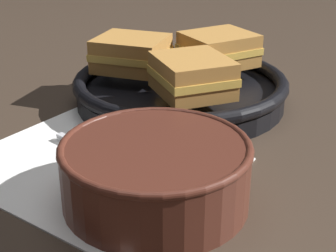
% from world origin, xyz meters
% --- Properties ---
extents(ground_plane, '(4.00, 4.00, 0.00)m').
position_xyz_m(ground_plane, '(0.00, 0.00, 0.00)').
color(ground_plane, '#382B21').
extents(napkin, '(0.28, 0.25, 0.00)m').
position_xyz_m(napkin, '(-0.02, -0.07, 0.00)').
color(napkin, white).
rests_on(napkin, ground_plane).
extents(soup_bowl, '(0.18, 0.18, 0.06)m').
position_xyz_m(soup_bowl, '(0.08, -0.09, 0.04)').
color(soup_bowl, '#4C2319').
rests_on(soup_bowl, ground_plane).
extents(spoon, '(0.15, 0.03, 0.01)m').
position_xyz_m(spoon, '(0.01, -0.06, 0.01)').
color(spoon, silver).
rests_on(spoon, napkin).
extents(skillet, '(0.30, 0.40, 0.04)m').
position_xyz_m(skillet, '(-0.07, 0.13, 0.02)').
color(skillet, black).
rests_on(skillet, ground_plane).
extents(sandwich_near_left, '(0.11, 0.12, 0.05)m').
position_xyz_m(sandwich_near_left, '(-0.05, 0.20, 0.06)').
color(sandwich_near_left, '#B27A38').
rests_on(sandwich_near_left, skillet).
extents(sandwich_near_right, '(0.12, 0.11, 0.05)m').
position_xyz_m(sandwich_near_right, '(-0.13, 0.10, 0.06)').
color(sandwich_near_right, '#B27A38').
rests_on(sandwich_near_right, skillet).
extents(sandwich_far_left, '(0.13, 0.12, 0.05)m').
position_xyz_m(sandwich_far_left, '(-0.01, 0.08, 0.06)').
color(sandwich_far_left, '#B27A38').
rests_on(sandwich_far_left, skillet).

